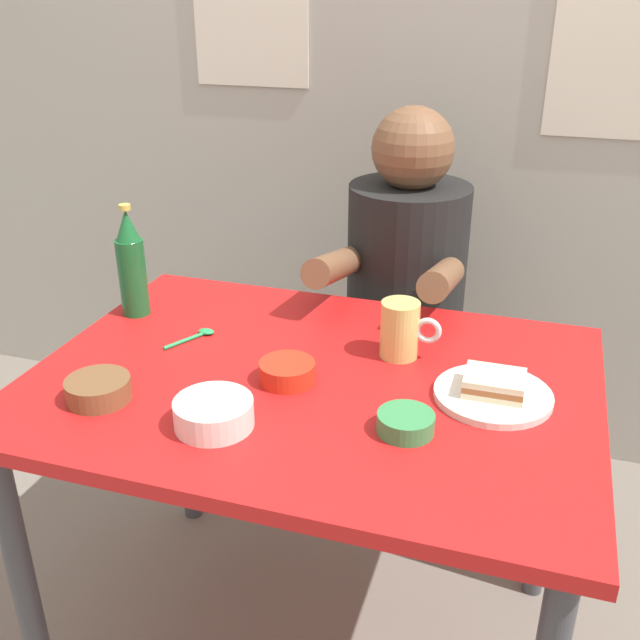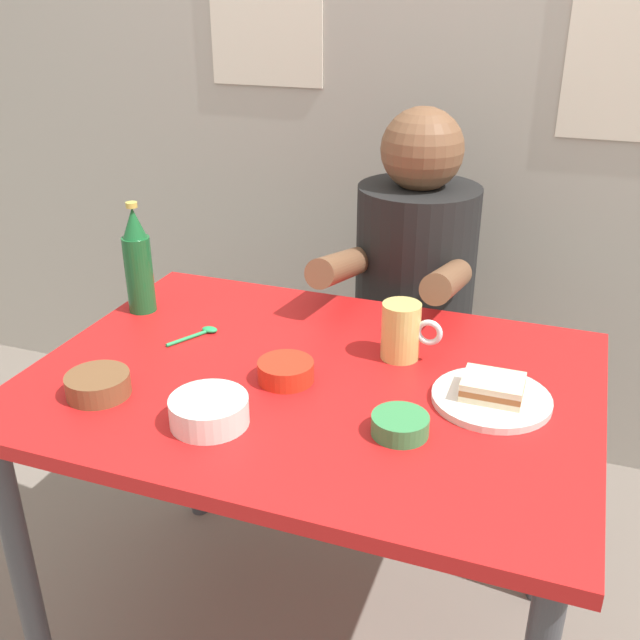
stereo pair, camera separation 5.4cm
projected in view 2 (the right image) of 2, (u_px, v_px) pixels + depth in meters
wall_back at (439, 36)px, 2.09m from camera, size 4.40×0.09×2.60m
dining_table at (312, 416)px, 1.48m from camera, size 1.10×0.80×0.74m
stool at (408, 396)px, 2.12m from camera, size 0.34×0.34×0.45m
person_seated at (415, 263)px, 1.93m from camera, size 0.33×0.56×0.72m
plate_orange at (491, 399)px, 1.34m from camera, size 0.22×0.22×0.01m
sandwich at (493, 387)px, 1.33m from camera, size 0.11×0.09×0.04m
beer_mug at (402, 331)px, 1.48m from camera, size 0.13×0.08×0.12m
beer_bottle at (138, 263)px, 1.67m from camera, size 0.06×0.06×0.26m
rice_bowl_white at (209, 410)px, 1.27m from camera, size 0.14×0.14×0.05m
condiment_bowl_brown at (98, 384)px, 1.36m from camera, size 0.12×0.12×0.04m
sauce_bowl_chili at (286, 370)px, 1.41m from camera, size 0.11×0.11×0.04m
dip_bowl_green at (400, 424)px, 1.25m from camera, size 0.10×0.10×0.03m
spoon at (201, 333)px, 1.60m from camera, size 0.07×0.11×0.01m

